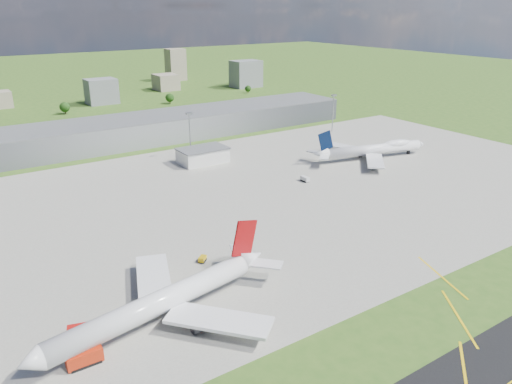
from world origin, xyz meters
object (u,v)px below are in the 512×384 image
fire_truck (84,358)px  tug_yellow (202,259)px  airliner_blue_quad (374,149)px  van_white_far (375,155)px  airliner_red_twin (165,301)px  van_white_near (305,179)px  crash_tender (79,331)px

fire_truck → tug_yellow: bearing=32.5°
airliner_blue_quad → van_white_far: airliner_blue_quad is taller
airliner_red_twin → airliner_blue_quad: airliner_red_twin is taller
van_white_near → airliner_blue_quad: bearing=-81.4°
airliner_red_twin → crash_tender: 23.63m
van_white_near → van_white_far: size_ratio=1.07×
van_white_far → airliner_blue_quad: bearing=-156.9°
airliner_blue_quad → tug_yellow: bearing=-145.5°
crash_tender → van_white_far: crash_tender is taller
van_white_far → fire_truck: bearing=-156.9°
airliner_blue_quad → airliner_red_twin: bearing=-141.3°
airliner_red_twin → airliner_blue_quad: bearing=-165.0°
airliner_red_twin → van_white_far: 186.02m
tug_yellow → van_white_near: 93.83m
tug_yellow → van_white_far: bearing=-19.7°
airliner_red_twin → fire_truck: bearing=5.0°
crash_tender → tug_yellow: crash_tender is taller
crash_tender → van_white_near: bearing=42.6°
fire_truck → van_white_near: bearing=30.5°
airliner_blue_quad → fire_truck: (-189.68, -85.99, -3.39)m
airliner_red_twin → van_white_near: (106.37, 69.27, -4.41)m
crash_tender → van_white_far: (190.34, 74.87, -0.34)m
airliner_red_twin → van_white_far: bearing=-165.0°
tug_yellow → van_white_near: (82.12, 45.38, 0.37)m
crash_tender → tug_yellow: (46.87, 18.43, -0.64)m
fire_truck → van_white_far: 211.29m
airliner_red_twin → van_white_far: airliner_red_twin is taller
van_white_near → van_white_far: van_white_near is taller
airliner_blue_quad → van_white_near: size_ratio=14.37×
fire_truck → van_white_far: fire_truck is taller
tug_yellow → van_white_far: size_ratio=0.85×
van_white_near → fire_truck: bearing=119.3°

